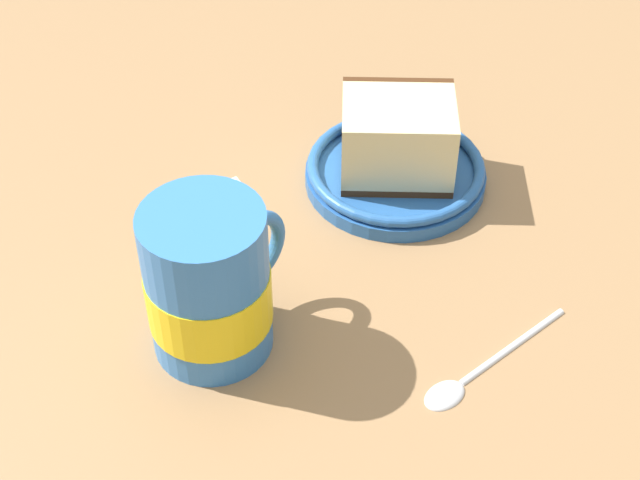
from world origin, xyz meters
TOP-DOWN VIEW (x-y plane):
  - ground_plane at (0.00, 0.00)cm, footprint 140.06×140.06cm
  - small_plate at (-10.30, 1.31)cm, footprint 14.05×14.05cm
  - cake_slice at (-10.47, 1.09)cm, footprint 11.02×10.82cm
  - tea_mug at (9.75, 6.59)cm, footprint 10.75×7.98cm
  - teaspoon at (-1.31, 19.10)cm, footprint 12.76×2.13cm
  - sugar_cube at (0.95, -4.63)cm, footprint 1.63×1.63cm

SIDE VIEW (x-z plane):
  - ground_plane at x=0.00cm, z-range -3.23..0.00cm
  - teaspoon at x=-1.31cm, z-range -0.05..0.75cm
  - sugar_cube at x=0.95cm, z-range 0.00..1.47cm
  - small_plate at x=-10.30cm, z-range -0.01..2.01cm
  - cake_slice at x=-10.47cm, z-range 1.18..7.19cm
  - tea_mug at x=9.75cm, z-range -0.22..10.72cm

